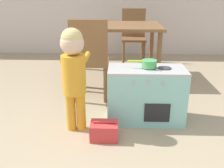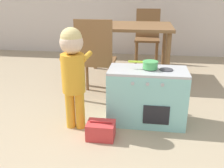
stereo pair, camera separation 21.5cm
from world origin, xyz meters
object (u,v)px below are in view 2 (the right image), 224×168
Objects in this scene: play_kitchen at (147,96)px; dining_chair_near at (96,58)px; child_figure at (73,66)px; toy_basket at (101,130)px; dining_chair_far at (147,36)px; dining_table at (127,32)px; toy_pot at (150,64)px.

dining_chair_near reaches higher than play_kitchen.
child_figure is (-0.61, -0.19, 0.31)m from play_kitchen.
dining_chair_near is (-0.20, 0.80, 0.39)m from toy_basket.
dining_table is at bearing 71.25° from dining_chair_far.
play_kitchen is 0.71m from child_figure.
toy_basket is 2.39m from dining_chair_far.
dining_chair_far is at bearing 75.17° from child_figure.
toy_basket is 0.26× the size of dining_chair_far.
toy_pot is 1.14× the size of toy_basket.
child_figure reaches higher than toy_basket.
dining_table is at bearing 71.07° from dining_chair_near.
child_figure is 0.66m from dining_chair_near.
dining_chair_near is at bearing 103.79° from toy_basket.
dining_chair_far is (-0.04, 2.00, -0.08)m from toy_pot.
child_figure reaches higher than dining_table.
dining_table reaches higher than toy_pot.
dining_table is at bearing 103.86° from toy_pot.
dining_chair_far reaches higher than play_kitchen.
dining_chair_far is at bearing 71.16° from dining_chair_near.
play_kitchen is 1.31m from dining_table.
child_figure is 0.99× the size of dining_chair_near.
child_figure reaches higher than toy_pot.
dining_chair_near is at bearing 71.16° from dining_chair_far.
child_figure is 0.99× the size of dining_chair_far.
dining_table is at bearing 103.30° from play_kitchen.
toy_basket is at bearing -137.50° from toy_pot.
toy_basket is 0.26× the size of dining_chair_near.
dining_chair_far reaches higher than child_figure.
dining_table is at bearing 77.39° from child_figure.
dining_chair_near is (0.05, 0.65, -0.10)m from child_figure.
child_figure is 0.75× the size of dining_table.
child_figure is at bearing -162.83° from toy_pot.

